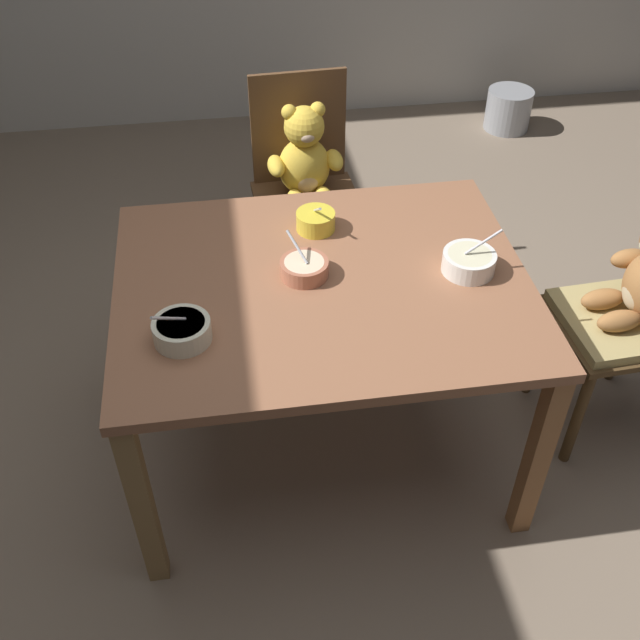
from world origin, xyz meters
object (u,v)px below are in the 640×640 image
at_px(dining_table, 322,302).
at_px(porridge_bowl_terracotta_center, 304,268).
at_px(porridge_bowl_cream_near_left, 182,330).
at_px(porridge_bowl_white_near_right, 469,262).
at_px(metal_pail, 508,110).
at_px(teddy_chair_far_center, 305,170).
at_px(porridge_bowl_yellow_far_center, 316,220).

distance_m(dining_table, porridge_bowl_terracotta_center, 0.12).
bearing_deg(dining_table, porridge_bowl_cream_near_left, -154.08).
height_order(porridge_bowl_white_near_right, metal_pail, porridge_bowl_white_near_right).
bearing_deg(dining_table, teddy_chair_far_center, 85.77).
height_order(porridge_bowl_yellow_far_center, porridge_bowl_terracotta_center, porridge_bowl_yellow_far_center).
bearing_deg(porridge_bowl_terracotta_center, porridge_bowl_yellow_far_center, 73.83).
height_order(dining_table, porridge_bowl_yellow_far_center, porridge_bowl_yellow_far_center).
xyz_separation_m(porridge_bowl_terracotta_center, metal_pail, (1.46, 2.12, -0.62)).
distance_m(porridge_bowl_white_near_right, porridge_bowl_yellow_far_center, 0.49).
bearing_deg(porridge_bowl_white_near_right, porridge_bowl_terracotta_center, 174.15).
bearing_deg(teddy_chair_far_center, porridge_bowl_cream_near_left, -26.28).
xyz_separation_m(dining_table, metal_pail, (1.41, 2.15, -0.51)).
distance_m(porridge_bowl_cream_near_left, metal_pail, 3.03).
relative_size(teddy_chair_far_center, metal_pail, 3.47).
relative_size(porridge_bowl_yellow_far_center, metal_pail, 0.51).
xyz_separation_m(dining_table, porridge_bowl_cream_near_left, (-0.40, -0.19, 0.12)).
height_order(teddy_chair_far_center, porridge_bowl_terracotta_center, teddy_chair_far_center).
bearing_deg(porridge_bowl_cream_near_left, teddy_chair_far_center, 66.84).
height_order(dining_table, teddy_chair_far_center, teddy_chair_far_center).
height_order(porridge_bowl_white_near_right, porridge_bowl_terracotta_center, porridge_bowl_white_near_right).
height_order(porridge_bowl_cream_near_left, porridge_bowl_terracotta_center, porridge_bowl_cream_near_left).
xyz_separation_m(porridge_bowl_cream_near_left, porridge_bowl_yellow_far_center, (0.42, 0.45, 0.00)).
bearing_deg(porridge_bowl_cream_near_left, porridge_bowl_white_near_right, 11.98).
height_order(teddy_chair_far_center, porridge_bowl_white_near_right, teddy_chair_far_center).
bearing_deg(porridge_bowl_cream_near_left, porridge_bowl_yellow_far_center, 47.32).
distance_m(porridge_bowl_terracotta_center, metal_pail, 2.65).
bearing_deg(porridge_bowl_terracotta_center, porridge_bowl_white_near_right, -5.85).
bearing_deg(porridge_bowl_cream_near_left, porridge_bowl_terracotta_center, 32.54).
relative_size(teddy_chair_far_center, porridge_bowl_yellow_far_center, 6.84).
bearing_deg(porridge_bowl_white_near_right, dining_table, 177.43).
xyz_separation_m(porridge_bowl_white_near_right, metal_pail, (0.98, 2.17, -0.63)).
xyz_separation_m(porridge_bowl_cream_near_left, porridge_bowl_terracotta_center, (0.35, 0.22, -0.01)).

